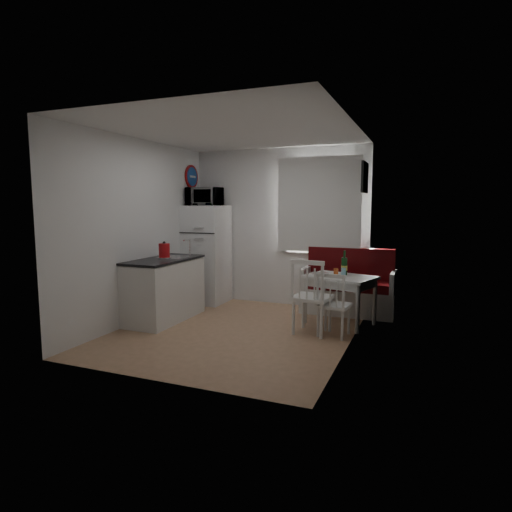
{
  "coord_description": "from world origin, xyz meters",
  "views": [
    {
      "loc": [
        2.32,
        -5.03,
        1.68
      ],
      "look_at": [
        0.1,
        0.5,
        0.96
      ],
      "focal_mm": 30.0,
      "sensor_mm": 36.0,
      "label": 1
    }
  ],
  "objects_px": {
    "chair_right": "(333,298)",
    "kettle": "(164,251)",
    "dining_table": "(340,281)",
    "chair_left": "(310,289)",
    "fridge": "(207,254)",
    "microwave": "(204,197)",
    "bench": "(348,292)",
    "wine_bottle": "(344,263)",
    "kitchen_counter": "(165,289)"
  },
  "relations": [
    {
      "from": "kettle",
      "to": "chair_left",
      "type": "bearing_deg",
      "value": 2.83
    },
    {
      "from": "microwave",
      "to": "kettle",
      "type": "height_order",
      "value": "microwave"
    },
    {
      "from": "chair_right",
      "to": "kettle",
      "type": "distance_m",
      "value": 2.46
    },
    {
      "from": "dining_table",
      "to": "bench",
      "type": "bearing_deg",
      "value": 106.46
    },
    {
      "from": "kitchen_counter",
      "to": "kettle",
      "type": "bearing_deg",
      "value": -51.55
    },
    {
      "from": "chair_right",
      "to": "dining_table",
      "type": "bearing_deg",
      "value": 98.9
    },
    {
      "from": "dining_table",
      "to": "wine_bottle",
      "type": "bearing_deg",
      "value": 87.31
    },
    {
      "from": "wine_bottle",
      "to": "microwave",
      "type": "bearing_deg",
      "value": 171.1
    },
    {
      "from": "chair_right",
      "to": "microwave",
      "type": "distance_m",
      "value": 2.98
    },
    {
      "from": "dining_table",
      "to": "chair_right",
      "type": "distance_m",
      "value": 0.66
    },
    {
      "from": "kitchen_counter",
      "to": "chair_left",
      "type": "distance_m",
      "value": 2.17
    },
    {
      "from": "bench",
      "to": "microwave",
      "type": "bearing_deg",
      "value": -176.13
    },
    {
      "from": "chair_left",
      "to": "kettle",
      "type": "bearing_deg",
      "value": -171.65
    },
    {
      "from": "wine_bottle",
      "to": "chair_left",
      "type": "bearing_deg",
      "value": -110.35
    },
    {
      "from": "microwave",
      "to": "wine_bottle",
      "type": "bearing_deg",
      "value": -8.9
    },
    {
      "from": "fridge",
      "to": "kettle",
      "type": "xyz_separation_m",
      "value": [
        0.03,
        -1.31,
        0.2
      ]
    },
    {
      "from": "fridge",
      "to": "dining_table",
      "type": "bearing_deg",
      "value": -12.5
    },
    {
      "from": "bench",
      "to": "dining_table",
      "type": "relative_size",
      "value": 1.32
    },
    {
      "from": "dining_table",
      "to": "chair_right",
      "type": "bearing_deg",
      "value": -69.66
    },
    {
      "from": "microwave",
      "to": "kettle",
      "type": "relative_size",
      "value": 2.22
    },
    {
      "from": "chair_right",
      "to": "microwave",
      "type": "height_order",
      "value": "microwave"
    },
    {
      "from": "kettle",
      "to": "wine_bottle",
      "type": "height_order",
      "value": "kettle"
    },
    {
      "from": "dining_table",
      "to": "wine_bottle",
      "type": "height_order",
      "value": "wine_bottle"
    },
    {
      "from": "dining_table",
      "to": "chair_left",
      "type": "distance_m",
      "value": 0.72
    },
    {
      "from": "kitchen_counter",
      "to": "microwave",
      "type": "distance_m",
      "value": 1.81
    },
    {
      "from": "fridge",
      "to": "kettle",
      "type": "bearing_deg",
      "value": -88.68
    },
    {
      "from": "kitchen_counter",
      "to": "microwave",
      "type": "xyz_separation_m",
      "value": [
        0.02,
        1.19,
        1.35
      ]
    },
    {
      "from": "kitchen_counter",
      "to": "chair_left",
      "type": "xyz_separation_m",
      "value": [
        2.16,
        0.04,
        0.15
      ]
    },
    {
      "from": "kettle",
      "to": "wine_bottle",
      "type": "relative_size",
      "value": 0.72
    },
    {
      "from": "chair_left",
      "to": "fridge",
      "type": "distance_m",
      "value": 2.47
    },
    {
      "from": "bench",
      "to": "wine_bottle",
      "type": "height_order",
      "value": "wine_bottle"
    },
    {
      "from": "microwave",
      "to": "chair_left",
      "type": "bearing_deg",
      "value": -28.26
    },
    {
      "from": "bench",
      "to": "kettle",
      "type": "height_order",
      "value": "kettle"
    },
    {
      "from": "bench",
      "to": "microwave",
      "type": "height_order",
      "value": "microwave"
    },
    {
      "from": "kettle",
      "to": "microwave",
      "type": "bearing_deg",
      "value": 91.37
    },
    {
      "from": "microwave",
      "to": "kitchen_counter",
      "type": "bearing_deg",
      "value": -90.94
    },
    {
      "from": "chair_left",
      "to": "kettle",
      "type": "height_order",
      "value": "kettle"
    },
    {
      "from": "chair_right",
      "to": "microwave",
      "type": "bearing_deg",
      "value": 160.69
    },
    {
      "from": "chair_left",
      "to": "bench",
      "type": "bearing_deg",
      "value": 84.41
    },
    {
      "from": "dining_table",
      "to": "chair_left",
      "type": "height_order",
      "value": "chair_left"
    },
    {
      "from": "fridge",
      "to": "microwave",
      "type": "distance_m",
      "value": 0.98
    },
    {
      "from": "chair_left",
      "to": "kettle",
      "type": "distance_m",
      "value": 2.16
    },
    {
      "from": "microwave",
      "to": "dining_table",
      "type": "bearing_deg",
      "value": -11.35
    },
    {
      "from": "bench",
      "to": "kettle",
      "type": "bearing_deg",
      "value": -149.11
    },
    {
      "from": "dining_table",
      "to": "fridge",
      "type": "relative_size",
      "value": 0.64
    },
    {
      "from": "kitchen_counter",
      "to": "dining_table",
      "type": "distance_m",
      "value": 2.52
    },
    {
      "from": "dining_table",
      "to": "wine_bottle",
      "type": "xyz_separation_m",
      "value": [
        0.04,
        0.1,
        0.25
      ]
    },
    {
      "from": "bench",
      "to": "kettle",
      "type": "relative_size",
      "value": 5.66
    },
    {
      "from": "bench",
      "to": "dining_table",
      "type": "xyz_separation_m",
      "value": [
        -0.01,
        -0.64,
        0.28
      ]
    },
    {
      "from": "fridge",
      "to": "bench",
      "type": "bearing_deg",
      "value": 2.68
    }
  ]
}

